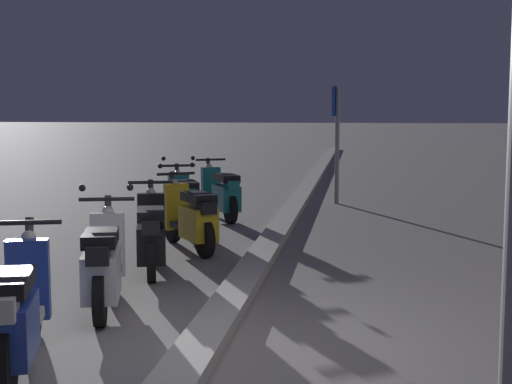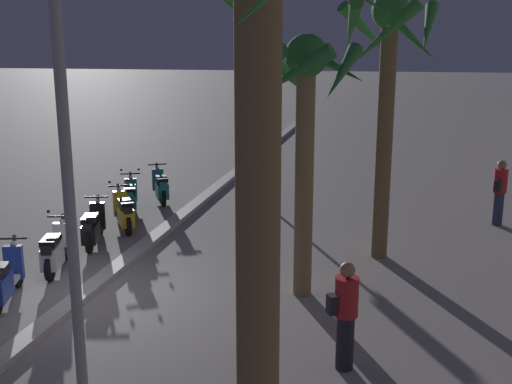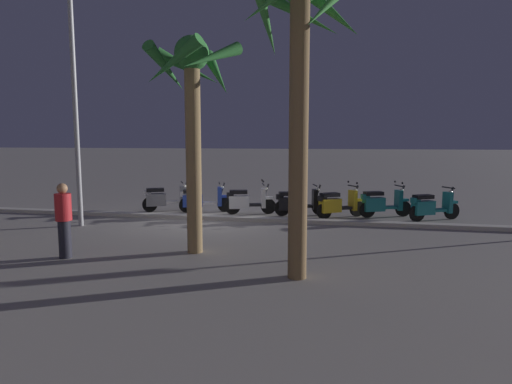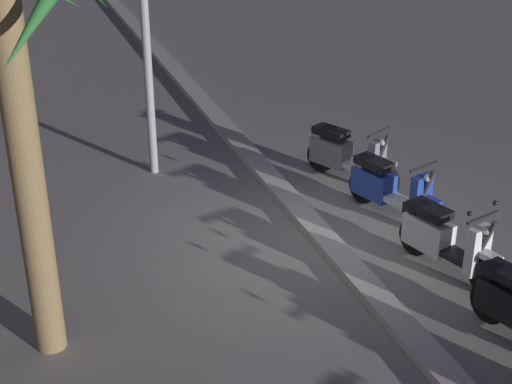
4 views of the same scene
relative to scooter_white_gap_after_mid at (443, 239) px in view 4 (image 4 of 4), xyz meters
The scene contains 6 objects.
ground_plane 1.83m from the scooter_white_gap_after_mid, 48.99° to the left, with size 200.00×200.00×0.00m, color gray.
curb_strip 1.70m from the scooter_white_gap_after_mid, 45.12° to the left, with size 60.00×0.36×0.12m, color #BCB7AD.
scooter_white_gap_after_mid is the anchor object (origin of this frame).
scooter_blue_second_in_line 1.64m from the scooter_white_gap_after_mid, ahead, with size 1.80×0.81×1.04m.
scooter_grey_mid_front 2.99m from the scooter_white_gap_after_mid, ahead, with size 1.68×0.97×1.04m.
palm_tree_far_corner 5.96m from the scooter_white_gap_after_mid, 89.24° to the left, with size 2.16×2.18×4.75m.
Camera 4 is at (-8.64, 3.99, 5.48)m, focal length 54.00 mm.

